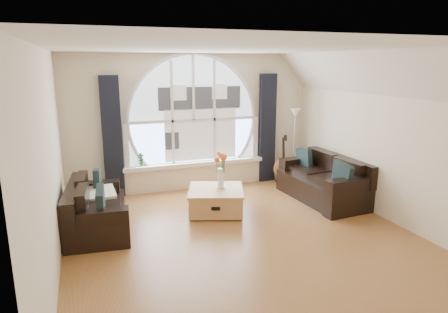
% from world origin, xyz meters
% --- Properties ---
extents(ground, '(5.00, 5.50, 0.01)m').
position_xyz_m(ground, '(0.00, 0.00, 0.00)').
color(ground, brown).
rests_on(ground, ground).
extents(ceiling, '(5.00, 5.50, 0.01)m').
position_xyz_m(ceiling, '(0.00, 0.00, 2.70)').
color(ceiling, silver).
rests_on(ceiling, ground).
extents(wall_back, '(5.00, 0.01, 2.70)m').
position_xyz_m(wall_back, '(0.00, 2.75, 1.35)').
color(wall_back, beige).
rests_on(wall_back, ground).
extents(wall_front, '(5.00, 0.01, 2.70)m').
position_xyz_m(wall_front, '(0.00, -2.75, 1.35)').
color(wall_front, beige).
rests_on(wall_front, ground).
extents(wall_left, '(0.01, 5.50, 2.70)m').
position_xyz_m(wall_left, '(-2.50, 0.00, 1.35)').
color(wall_left, beige).
rests_on(wall_left, ground).
extents(wall_right, '(0.01, 5.50, 2.70)m').
position_xyz_m(wall_right, '(2.50, 0.00, 1.35)').
color(wall_right, beige).
rests_on(wall_right, ground).
extents(attic_slope, '(0.92, 5.50, 0.72)m').
position_xyz_m(attic_slope, '(2.20, 0.00, 2.35)').
color(attic_slope, silver).
rests_on(attic_slope, ground).
extents(arched_window, '(2.60, 0.06, 2.15)m').
position_xyz_m(arched_window, '(0.00, 2.72, 1.62)').
color(arched_window, silver).
rests_on(arched_window, wall_back).
extents(window_sill, '(2.90, 0.22, 0.08)m').
position_xyz_m(window_sill, '(0.00, 2.65, 0.51)').
color(window_sill, white).
rests_on(window_sill, wall_back).
extents(window_frame, '(2.76, 0.08, 2.15)m').
position_xyz_m(window_frame, '(0.00, 2.69, 1.62)').
color(window_frame, white).
rests_on(window_frame, wall_back).
extents(neighbor_house, '(1.70, 0.02, 1.50)m').
position_xyz_m(neighbor_house, '(0.15, 2.71, 1.50)').
color(neighbor_house, silver).
rests_on(neighbor_house, wall_back).
extents(curtain_left, '(0.35, 0.12, 2.30)m').
position_xyz_m(curtain_left, '(-1.60, 2.63, 1.15)').
color(curtain_left, black).
rests_on(curtain_left, ground).
extents(curtain_right, '(0.35, 0.12, 2.30)m').
position_xyz_m(curtain_right, '(1.60, 2.63, 1.15)').
color(curtain_right, black).
rests_on(curtain_right, ground).
extents(sofa_left, '(0.98, 1.71, 0.73)m').
position_xyz_m(sofa_left, '(-1.99, 1.13, 0.40)').
color(sofa_left, black).
rests_on(sofa_left, ground).
extents(sofa_right, '(1.03, 1.89, 0.82)m').
position_xyz_m(sofa_right, '(2.05, 1.13, 0.40)').
color(sofa_right, black).
rests_on(sofa_right, ground).
extents(coffee_chest, '(1.17, 1.17, 0.45)m').
position_xyz_m(coffee_chest, '(-0.04, 1.21, 0.23)').
color(coffee_chest, tan).
rests_on(coffee_chest, ground).
extents(throw_blanket, '(0.57, 0.57, 0.10)m').
position_xyz_m(throw_blanket, '(-1.97, 1.33, 0.50)').
color(throw_blanket, silver).
rests_on(throw_blanket, sofa_left).
extents(vase_flowers, '(0.24, 0.24, 0.70)m').
position_xyz_m(vase_flowers, '(0.06, 1.24, 0.80)').
color(vase_flowers, white).
rests_on(vase_flowers, coffee_chest).
extents(floor_lamp, '(0.24, 0.24, 1.60)m').
position_xyz_m(floor_lamp, '(2.01, 2.19, 0.80)').
color(floor_lamp, '#B2B2B2').
rests_on(floor_lamp, ground).
extents(guitar, '(0.41, 0.32, 1.06)m').
position_xyz_m(guitar, '(1.84, 2.35, 0.53)').
color(guitar, brown).
rests_on(guitar, ground).
extents(potted_plant, '(0.15, 0.11, 0.27)m').
position_xyz_m(potted_plant, '(-1.09, 2.65, 0.68)').
color(potted_plant, '#1E6023').
rests_on(potted_plant, window_sill).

